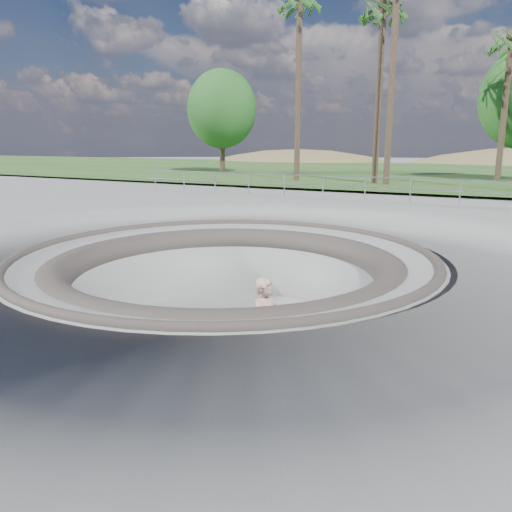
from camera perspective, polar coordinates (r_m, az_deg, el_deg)
ground at (r=12.26m, az=-3.57°, el=0.21°), size 180.00×180.00×0.00m
skate_bowl at (r=12.79m, az=-3.46°, el=-7.82°), size 14.00×14.00×4.10m
grass_strip at (r=44.68m, az=20.29°, el=8.91°), size 180.00×36.00×0.12m
distant_hills at (r=68.08m, az=25.81°, el=3.37°), size 103.20×45.00×28.60m
safety_railing at (r=23.13m, az=12.36°, el=7.62°), size 25.00×0.06×1.03m
skateboard at (r=10.23m, az=1.11°, el=-13.36°), size 0.76×0.47×0.08m
skater at (r=9.83m, az=1.14°, el=-8.14°), size 0.65×0.82×1.96m
palm_a at (r=33.72m, az=5.01°, el=26.40°), size 2.60×2.60×11.96m
palm_b at (r=32.25m, az=14.31°, el=25.07°), size 2.60×2.60×10.97m
palm_d at (r=35.07m, az=27.17°, el=20.70°), size 2.60×2.60×9.42m
bushy_tree_left at (r=42.26m, az=-3.95°, el=16.40°), size 5.76×5.24×8.31m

